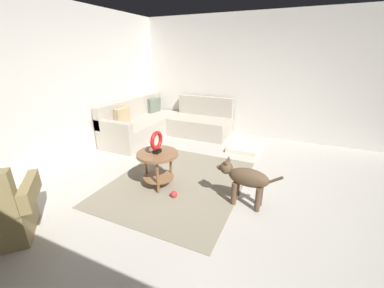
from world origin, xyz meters
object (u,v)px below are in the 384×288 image
Objects in this scene: sectional_couch at (164,124)px; torus_sculpture at (157,142)px; dog_toy_ball at (174,194)px; side_table at (158,161)px; dog_bed_mat at (245,146)px; dog at (245,179)px.

sectional_couch is 2.35m from torus_sculpture.
dog_toy_ball is at bearing -117.05° from torus_sculpture.
dog_bed_mat is at bearing -22.51° from side_table.
torus_sculpture is 1.31m from dog.
torus_sculpture is at bearing 95.94° from dog.
torus_sculpture reaches higher than side_table.
torus_sculpture is (0.00, 0.00, 0.29)m from side_table.
dog_bed_mat is (2.03, -0.84, -0.37)m from side_table.
dog is (-1.97, -2.36, 0.09)m from sectional_couch.
torus_sculpture is 0.41× the size of dog_bed_mat.
sectional_couch is at bearing 28.37° from torus_sculpture.
sectional_couch reaches higher than dog_toy_ball.
torus_sculpture is at bearing -151.63° from sectional_couch.
dog_toy_ball is (-0.18, -0.36, -0.66)m from torus_sculpture.
torus_sculpture is at bearing 62.95° from dog_toy_ball.
sectional_couch reaches higher than dog_bed_mat.
dog is at bearing -74.62° from dog_toy_ball.
dog_bed_mat is at bearing 15.06° from dog.
side_table is at bearing 62.95° from dog_toy_ball.
sectional_couch is 2.65× the size of dog.
side_table is 6.13× the size of dog_toy_ball.
dog reaches higher than dog_bed_mat.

